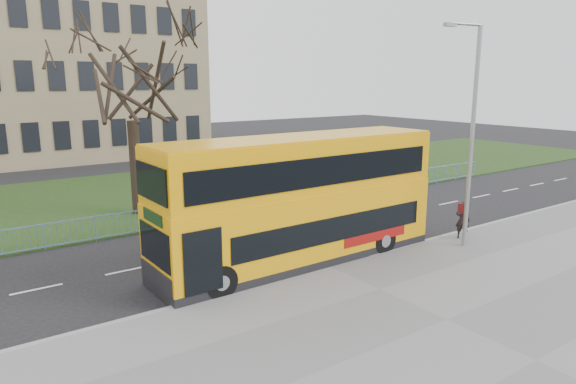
# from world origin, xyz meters

# --- Properties ---
(ground) EXTENTS (120.00, 120.00, 0.00)m
(ground) POSITION_xyz_m (0.00, 0.00, 0.00)
(ground) COLOR black
(ground) RESTS_ON ground
(pavement) EXTENTS (80.00, 10.50, 0.12)m
(pavement) POSITION_xyz_m (0.00, -6.75, 0.06)
(pavement) COLOR slate
(pavement) RESTS_ON ground
(kerb) EXTENTS (80.00, 0.20, 0.14)m
(kerb) POSITION_xyz_m (0.00, -1.55, 0.07)
(kerb) COLOR gray
(kerb) RESTS_ON ground
(grass_verge) EXTENTS (80.00, 15.40, 0.08)m
(grass_verge) POSITION_xyz_m (0.00, 14.30, 0.04)
(grass_verge) COLOR #193212
(grass_verge) RESTS_ON ground
(guard_railing) EXTENTS (40.00, 0.12, 1.10)m
(guard_railing) POSITION_xyz_m (0.00, 6.60, 0.55)
(guard_railing) COLOR #6993BB
(guard_railing) RESTS_ON ground
(bare_tree) EXTENTS (7.79, 7.79, 11.13)m
(bare_tree) POSITION_xyz_m (-3.00, 10.00, 5.64)
(bare_tree) COLOR black
(bare_tree) RESTS_ON grass_verge
(civic_building) EXTENTS (30.00, 15.00, 14.00)m
(civic_building) POSITION_xyz_m (-5.00, 35.00, 7.00)
(civic_building) COLOR #836F53
(civic_building) RESTS_ON ground
(yellow_bus) EXTENTS (11.16, 2.80, 4.66)m
(yellow_bus) POSITION_xyz_m (-0.43, -0.36, 2.50)
(yellow_bus) COLOR #F2A30A
(yellow_bus) RESTS_ON ground
(pedestrian) EXTENTS (0.61, 0.69, 1.60)m
(pedestrian) POSITION_xyz_m (6.75, -2.22, 0.92)
(pedestrian) COLOR black
(pedestrian) RESTS_ON pavement
(street_lamp) EXTENTS (1.82, 0.43, 8.62)m
(street_lamp) POSITION_xyz_m (5.89, -2.88, 4.85)
(street_lamp) COLOR gray
(street_lamp) RESTS_ON pavement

